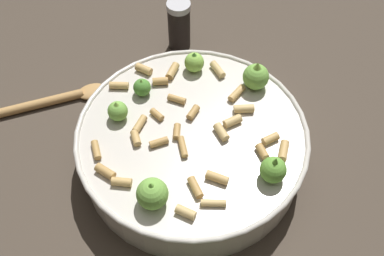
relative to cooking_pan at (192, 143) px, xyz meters
The scene contains 4 objects.
ground_plane 0.04m from the cooking_pan, 69.64° to the left, with size 2.40×2.40×0.00m, color #42382D.
cooking_pan is the anchor object (origin of this frame).
pepper_shaker 0.26m from the cooking_pan, 40.21° to the right, with size 0.04×0.04×0.10m.
wooden_spoon 0.28m from the cooking_pan, 20.80° to the left, with size 0.13×0.22×0.02m.
Camera 1 is at (-0.27, 0.28, 0.60)m, focal length 41.60 mm.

